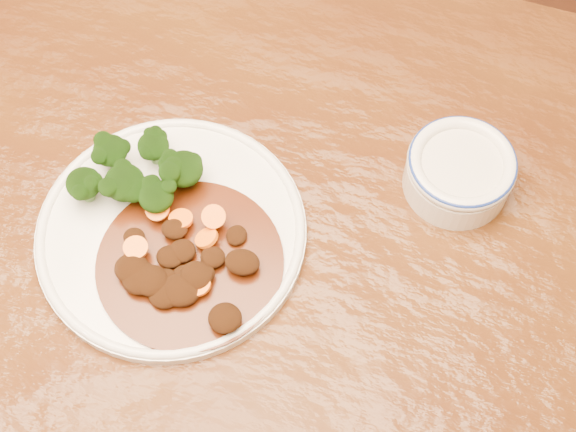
# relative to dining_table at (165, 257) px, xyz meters

# --- Properties ---
(ground) EXTENTS (4.00, 4.00, 0.00)m
(ground) POSITION_rel_dining_table_xyz_m (0.00, 0.00, -0.67)
(ground) COLOR #461F11
(ground) RESTS_ON ground
(dining_table) EXTENTS (1.59, 1.07, 0.75)m
(dining_table) POSITION_rel_dining_table_xyz_m (0.00, 0.00, 0.00)
(dining_table) COLOR #4F2B0E
(dining_table) RESTS_ON ground
(dinner_plate) EXTENTS (0.29, 0.29, 0.02)m
(dinner_plate) POSITION_rel_dining_table_xyz_m (0.02, -0.01, 0.09)
(dinner_plate) COLOR white
(dinner_plate) RESTS_ON dining_table
(broccoli_florets) EXTENTS (0.14, 0.10, 0.05)m
(broccoli_florets) POSITION_rel_dining_table_xyz_m (-0.02, 0.04, 0.12)
(broccoli_florets) COLOR #62984F
(broccoli_florets) RESTS_ON dinner_plate
(mince_stew) EXTENTS (0.19, 0.19, 0.03)m
(mince_stew) POSITION_rel_dining_table_xyz_m (0.05, -0.05, 0.10)
(mince_stew) COLOR #441807
(mince_stew) RESTS_ON dinner_plate
(dip_bowl) EXTENTS (0.12, 0.12, 0.05)m
(dip_bowl) POSITION_rel_dining_table_xyz_m (0.31, 0.12, 0.11)
(dip_bowl) COLOR silver
(dip_bowl) RESTS_ON dining_table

